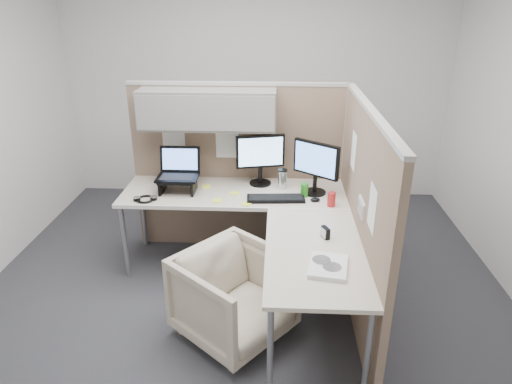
{
  "coord_description": "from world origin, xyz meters",
  "views": [
    {
      "loc": [
        0.27,
        -3.18,
        2.33
      ],
      "look_at": [
        0.1,
        0.25,
        0.85
      ],
      "focal_mm": 32.0,
      "sensor_mm": 36.0,
      "label": 1
    }
  ],
  "objects_px": {
    "desk": "(258,217)",
    "office_chair": "(235,292)",
    "monitor_left": "(260,156)",
    "keyboard": "(276,199)"
  },
  "relations": [
    {
      "from": "desk",
      "to": "monitor_left",
      "type": "bearing_deg",
      "value": 90.85
    },
    {
      "from": "desk",
      "to": "keyboard",
      "type": "bearing_deg",
      "value": 60.36
    },
    {
      "from": "office_chair",
      "to": "monitor_left",
      "type": "xyz_separation_m",
      "value": [
        0.13,
        1.18,
        0.64
      ]
    },
    {
      "from": "office_chair",
      "to": "keyboard",
      "type": "xyz_separation_m",
      "value": [
        0.28,
        0.83,
        0.38
      ]
    },
    {
      "from": "monitor_left",
      "to": "keyboard",
      "type": "distance_m",
      "value": 0.46
    },
    {
      "from": "desk",
      "to": "monitor_left",
      "type": "height_order",
      "value": "monitor_left"
    },
    {
      "from": "office_chair",
      "to": "monitor_left",
      "type": "relative_size",
      "value": 1.56
    },
    {
      "from": "monitor_left",
      "to": "keyboard",
      "type": "height_order",
      "value": "monitor_left"
    },
    {
      "from": "desk",
      "to": "keyboard",
      "type": "xyz_separation_m",
      "value": [
        0.14,
        0.24,
        0.05
      ]
    },
    {
      "from": "desk",
      "to": "office_chair",
      "type": "bearing_deg",
      "value": -103.79
    }
  ]
}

